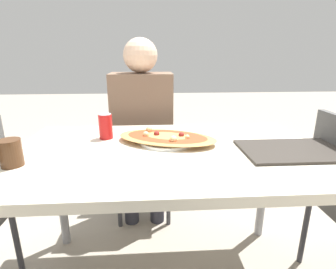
{
  "coord_description": "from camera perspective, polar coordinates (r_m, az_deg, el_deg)",
  "views": [
    {
      "loc": [
        -0.07,
        -1.09,
        1.16
      ],
      "look_at": [
        0.0,
        0.03,
        0.82
      ],
      "focal_mm": 28.0,
      "sensor_mm": 36.0,
      "label": 1
    }
  ],
  "objects": [
    {
      "name": "pizza_main",
      "position": [
        1.25,
        -0.23,
        -0.74
      ],
      "size": [
        0.53,
        0.4,
        0.06
      ],
      "color": "white",
      "rests_on": "dining_table"
    },
    {
      "name": "serving_tray",
      "position": [
        1.26,
        25.48,
        -3.16
      ],
      "size": [
        0.44,
        0.28,
        0.01
      ],
      "color": "#332D28",
      "rests_on": "dining_table"
    },
    {
      "name": "person_seated",
      "position": [
        1.77,
        -5.66,
        3.54
      ],
      "size": [
        0.41,
        0.26,
        1.26
      ],
      "rotation": [
        0.0,
        0.0,
        3.14
      ],
      "color": "#2D2D38",
      "rests_on": "ground_plane"
    },
    {
      "name": "drink_glass",
      "position": [
        1.14,
        -31.04,
        -3.45
      ],
      "size": [
        0.08,
        0.08,
        0.1
      ],
      "color": "#4C2D19",
      "rests_on": "dining_table"
    },
    {
      "name": "soda_can",
      "position": [
        1.33,
        -13.42,
        1.75
      ],
      "size": [
        0.07,
        0.07,
        0.12
      ],
      "color": "red",
      "rests_on": "dining_table"
    },
    {
      "name": "chair_far_seated",
      "position": [
        1.95,
        -5.36,
        -2.36
      ],
      "size": [
        0.4,
        0.4,
        0.9
      ],
      "rotation": [
        0.0,
        0.0,
        3.14
      ],
      "color": "#4C4C4C",
      "rests_on": "ground_plane"
    },
    {
      "name": "dining_table",
      "position": [
        1.19,
        0.07,
        -6.47
      ],
      "size": [
        1.37,
        0.84,
        0.76
      ],
      "color": "beige",
      "rests_on": "ground_plane"
    }
  ]
}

